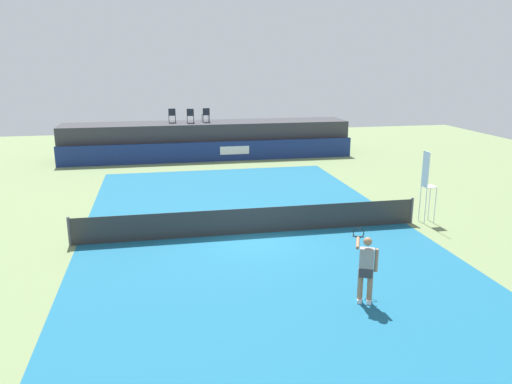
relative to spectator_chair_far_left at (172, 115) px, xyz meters
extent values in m
plane|color=#6B7F51|center=(2.17, -12.47, -2.69)|extent=(48.00, 48.00, 0.00)
cube|color=#16597A|center=(2.17, -15.47, -2.69)|extent=(12.00, 22.00, 0.00)
cube|color=navy|center=(2.17, -1.97, -2.09)|extent=(18.00, 0.20, 1.20)
cube|color=white|center=(3.64, -2.08, -2.03)|extent=(1.80, 0.02, 0.50)
cube|color=#38383D|center=(2.17, -0.17, -1.59)|extent=(18.00, 2.80, 2.20)
cylinder|color=#1E232D|center=(0.21, 0.27, -0.27)|extent=(0.04, 0.04, 0.44)
cylinder|color=#1E232D|center=(-0.20, 0.28, -0.27)|extent=(0.04, 0.04, 0.44)
cylinder|color=#1E232D|center=(0.20, -0.13, -0.27)|extent=(0.04, 0.04, 0.44)
cylinder|color=#1E232D|center=(-0.20, -0.12, -0.27)|extent=(0.04, 0.04, 0.44)
cube|color=#1E232D|center=(0.00, 0.08, -0.04)|extent=(0.45, 0.45, 0.03)
cube|color=#1E232D|center=(0.00, -0.13, 0.19)|extent=(0.44, 0.03, 0.42)
cylinder|color=#1E232D|center=(1.34, -0.10, -0.27)|extent=(0.04, 0.04, 0.44)
cylinder|color=#1E232D|center=(0.94, -0.08, -0.27)|extent=(0.04, 0.04, 0.44)
cylinder|color=#1E232D|center=(1.31, -0.51, -0.27)|extent=(0.04, 0.04, 0.44)
cylinder|color=#1E232D|center=(0.91, -0.48, -0.27)|extent=(0.04, 0.04, 0.44)
cube|color=#1E232D|center=(1.13, -0.29, -0.04)|extent=(0.47, 0.47, 0.03)
cube|color=#1E232D|center=(1.11, -0.50, 0.19)|extent=(0.44, 0.05, 0.42)
cylinder|color=#1E232D|center=(2.30, 0.14, -0.27)|extent=(0.04, 0.04, 0.44)
cylinder|color=#1E232D|center=(1.89, 0.11, -0.27)|extent=(0.04, 0.04, 0.44)
cylinder|color=#1E232D|center=(2.33, -0.26, -0.27)|extent=(0.04, 0.04, 0.44)
cylinder|color=#1E232D|center=(1.93, -0.30, -0.27)|extent=(0.04, 0.04, 0.44)
cube|color=#1E232D|center=(2.11, -0.08, -0.04)|extent=(0.48, 0.48, 0.03)
cube|color=#1E232D|center=(2.13, -0.28, 0.19)|extent=(0.44, 0.06, 0.42)
cylinder|color=white|center=(9.21, -15.67, -1.99)|extent=(0.04, 0.04, 1.40)
cylinder|color=white|center=(9.20, -15.27, -1.99)|extent=(0.04, 0.04, 1.40)
cylinder|color=white|center=(8.81, -15.68, -1.99)|extent=(0.04, 0.04, 1.40)
cylinder|color=white|center=(8.79, -15.28, -1.99)|extent=(0.04, 0.04, 1.40)
cube|color=white|center=(9.00, -15.47, -1.28)|extent=(0.45, 0.45, 0.03)
cube|color=white|center=(8.79, -15.48, -0.60)|extent=(0.04, 0.44, 1.33)
cube|color=#2D2D2D|center=(2.17, -15.47, -2.22)|extent=(12.40, 0.02, 0.95)
cylinder|color=#4C4C51|center=(-4.03, -15.47, -2.19)|extent=(0.10, 0.10, 1.00)
cylinder|color=#4C4C51|center=(8.37, -15.47, -2.19)|extent=(0.10, 0.10, 1.00)
cube|color=white|center=(4.14, -21.28, -2.64)|extent=(0.21, 0.29, 0.10)
cylinder|color=#997051|center=(4.14, -21.28, -2.18)|extent=(0.14, 0.14, 0.82)
cube|color=white|center=(3.92, -21.19, -2.64)|extent=(0.21, 0.29, 0.10)
cylinder|color=#997051|center=(3.92, -21.19, -2.18)|extent=(0.14, 0.14, 0.82)
cube|color=#333338|center=(4.03, -21.24, -1.85)|extent=(0.40, 0.34, 0.24)
cube|color=gray|center=(4.03, -21.24, -1.49)|extent=(0.41, 0.33, 0.56)
sphere|color=#997051|center=(4.03, -21.24, -1.03)|extent=(0.22, 0.22, 0.22)
cylinder|color=#997051|center=(4.25, -21.33, -1.51)|extent=(0.09, 0.09, 0.60)
cylinder|color=#997051|center=(3.92, -20.89, -1.19)|extent=(0.32, 0.59, 0.14)
cylinder|color=black|center=(4.09, -20.51, -1.16)|extent=(0.29, 0.15, 0.03)
torus|color=black|center=(4.20, -20.24, -1.16)|extent=(0.29, 0.14, 0.30)
camera|label=1|loc=(-1.00, -32.30, 3.36)|focal=35.37mm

